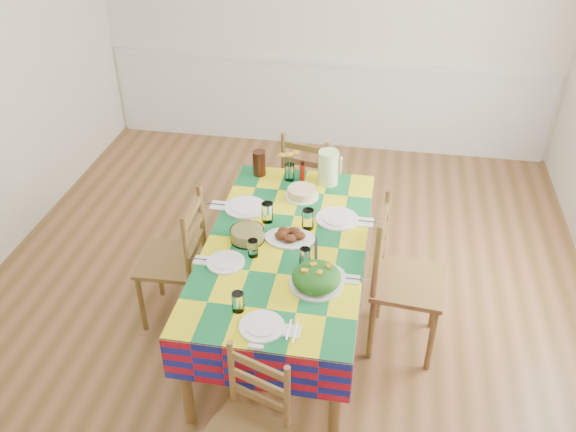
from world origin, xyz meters
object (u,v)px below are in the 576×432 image
object	(u,v)px
chair_left	(177,261)
chair_right	(401,281)
meat_platter	(290,236)
green_pitcher	(328,168)
chair_near	(247,431)
chair_far	(310,184)
tea_pitcher	(259,163)
dining_table	(286,253)

from	to	relation	value
chair_left	chair_right	xyz separation A→B (m)	(1.47, 0.00, 0.04)
meat_platter	green_pitcher	distance (m)	0.76
chair_near	chair_far	world-z (taller)	chair_far
tea_pitcher	chair_left	world-z (taller)	chair_left
green_pitcher	chair_far	world-z (taller)	green_pitcher
tea_pitcher	chair_right	distance (m)	1.38
chair_right	tea_pitcher	bearing A→B (deg)	58.30
dining_table	green_pitcher	distance (m)	0.82
chair_far	chair_right	bearing A→B (deg)	135.27
dining_table	chair_near	size ratio (longest dim) A/B	2.20
green_pitcher	chair_near	distance (m)	2.00
dining_table	tea_pitcher	xyz separation A→B (m)	(-0.34, 0.81, 0.17)
chair_right	meat_platter	bearing A→B (deg)	92.19
chair_near	tea_pitcher	bearing A→B (deg)	119.76
dining_table	chair_far	world-z (taller)	chair_far
chair_far	chair_right	distance (m)	1.38
dining_table	green_pitcher	xyz separation A→B (m)	(0.17, 0.77, 0.20)
chair_far	chair_right	xyz separation A→B (m)	(0.74, -1.16, 0.05)
meat_platter	chair_right	distance (m)	0.76
meat_platter	tea_pitcher	bearing A→B (deg)	115.12
meat_platter	chair_far	distance (m)	1.16
tea_pitcher	chair_near	xyz separation A→B (m)	(0.36, -1.98, -0.40)
meat_platter	chair_left	world-z (taller)	chair_left
chair_left	chair_right	distance (m)	1.47
chair_far	chair_left	bearing A→B (deg)	70.77
tea_pitcher	chair_near	world-z (taller)	tea_pitcher
meat_platter	tea_pitcher	xyz separation A→B (m)	(-0.36, 0.77, 0.07)
dining_table	chair_right	bearing A→B (deg)	0.32
dining_table	chair_far	size ratio (longest dim) A/B	1.97
chair_far	chair_left	xyz separation A→B (m)	(-0.73, -1.17, 0.01)
dining_table	tea_pitcher	world-z (taller)	tea_pitcher
green_pitcher	tea_pitcher	size ratio (longest dim) A/B	1.33
dining_table	meat_platter	size ratio (longest dim) A/B	5.77
green_pitcher	chair_near	bearing A→B (deg)	-94.58
green_pitcher	meat_platter	bearing A→B (deg)	-101.78
green_pitcher	chair_far	distance (m)	0.58
green_pitcher	chair_far	bearing A→B (deg)	114.33
meat_platter	chair_near	bearing A→B (deg)	-90.14
tea_pitcher	green_pitcher	bearing A→B (deg)	-3.68
meat_platter	chair_right	bearing A→B (deg)	-2.77
green_pitcher	chair_far	size ratio (longest dim) A/B	0.27
meat_platter	chair_left	xyz separation A→B (m)	(-0.75, -0.04, -0.27)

